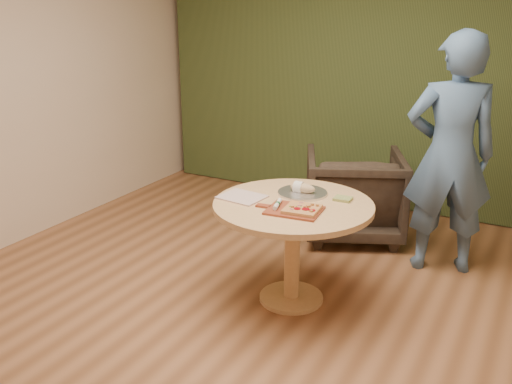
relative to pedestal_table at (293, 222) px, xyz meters
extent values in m
cube|color=#97613C|center=(-0.11, -0.61, -0.62)|extent=(5.00, 6.00, 0.02)
cube|color=beige|center=(-0.11, 2.40, 0.79)|extent=(5.00, 0.02, 2.80)
cube|color=#2C3B1A|center=(-0.11, 2.29, 0.79)|extent=(4.80, 0.14, 2.78)
cylinder|color=tan|center=(0.00, 0.00, -0.59)|extent=(0.46, 0.46, 0.03)
cylinder|color=tan|center=(0.00, 0.00, -0.25)|extent=(0.11, 0.11, 0.68)
cylinder|color=tan|center=(0.00, 0.00, 0.12)|extent=(1.11, 1.11, 0.04)
cube|color=brown|center=(0.08, -0.15, 0.15)|extent=(0.38, 0.31, 0.01)
cube|color=brown|center=(-0.14, -0.17, 0.15)|extent=(0.10, 0.06, 0.01)
cube|color=#BC8449|center=(0.13, -0.15, 0.17)|extent=(0.24, 0.24, 0.02)
cylinder|color=maroon|center=(0.11, -0.18, 0.18)|extent=(0.05, 0.05, 0.00)
cylinder|color=maroon|center=(0.21, -0.17, 0.18)|extent=(0.04, 0.04, 0.00)
cylinder|color=maroon|center=(0.16, -0.17, 0.18)|extent=(0.05, 0.05, 0.00)
cube|color=#BF8547|center=(0.22, -0.19, 0.18)|extent=(0.02, 0.02, 0.01)
cube|color=#BF8547|center=(0.17, -0.08, 0.18)|extent=(0.02, 0.02, 0.01)
cube|color=#BF8547|center=(0.16, -0.12, 0.18)|extent=(0.03, 0.03, 0.01)
cube|color=#BF8547|center=(0.21, -0.08, 0.18)|extent=(0.02, 0.02, 0.01)
cube|color=#BF8547|center=(0.07, -0.18, 0.18)|extent=(0.02, 0.02, 0.01)
cube|color=#BF8547|center=(0.16, -0.10, 0.18)|extent=(0.02, 0.02, 0.01)
cube|color=#BF8547|center=(0.15, -0.15, 0.18)|extent=(0.02, 0.02, 0.01)
cube|color=#3C7B19|center=(0.12, -0.14, 0.18)|extent=(0.01, 0.01, 0.00)
cube|color=#3C7B19|center=(0.05, -0.17, 0.18)|extent=(0.01, 0.01, 0.00)
cube|color=#3C7B19|center=(0.16, -0.15, 0.18)|extent=(0.01, 0.01, 0.00)
cube|color=#3C7B19|center=(0.09, -0.15, 0.18)|extent=(0.01, 0.01, 0.00)
cube|color=#3C7B19|center=(0.06, -0.15, 0.18)|extent=(0.01, 0.01, 0.00)
cube|color=#8A456E|center=(0.10, -0.13, 0.18)|extent=(0.03, 0.03, 0.00)
cube|color=#8A456E|center=(0.09, -0.21, 0.18)|extent=(0.03, 0.02, 0.00)
cube|color=#8A456E|center=(0.09, -0.07, 0.18)|extent=(0.03, 0.02, 0.00)
cylinder|color=beige|center=(-0.05, -0.15, 0.17)|extent=(0.07, 0.17, 0.03)
cylinder|color=#194C26|center=(-0.05, -0.15, 0.17)|extent=(0.04, 0.03, 0.03)
cube|color=silver|center=(-0.07, -0.06, 0.17)|extent=(0.02, 0.04, 0.00)
cube|color=white|center=(-0.36, -0.07, 0.15)|extent=(0.33, 0.28, 0.01)
cylinder|color=silver|center=(-0.02, 0.21, 0.14)|extent=(0.35, 0.35, 0.01)
cylinder|color=silver|center=(-0.02, 0.21, 0.15)|extent=(0.36, 0.36, 0.02)
ellipsoid|color=tan|center=(-0.02, 0.21, 0.18)|extent=(0.19, 0.08, 0.07)
cylinder|color=beige|center=(-0.05, 0.21, 0.18)|extent=(0.06, 0.09, 0.09)
cube|color=olive|center=(0.28, 0.21, 0.15)|extent=(0.12, 0.10, 0.02)
imported|color=black|center=(-0.01, 1.35, -0.17)|extent=(1.09, 1.07, 0.87)
imported|color=#45668E|center=(0.83, 1.06, 0.33)|extent=(0.81, 0.67, 1.88)
camera|label=1|loc=(1.52, -3.36, 1.49)|focal=40.00mm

